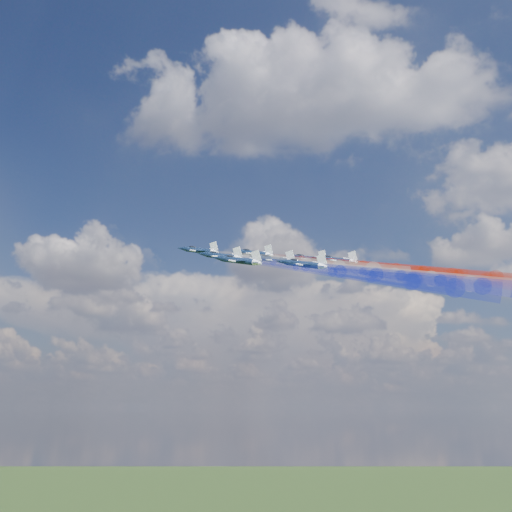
% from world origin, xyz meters
% --- Properties ---
extents(jet_lead, '(13.99, 11.84, 7.85)m').
position_xyz_m(jet_lead, '(1.59, 14.00, 127.80)').
color(jet_lead, black).
extents(trail_lead, '(44.98, 12.32, 14.01)m').
position_xyz_m(trail_lead, '(28.42, 9.41, 122.09)').
color(trail_lead, white).
extents(jet_inner_left, '(13.99, 11.84, 7.85)m').
position_xyz_m(jet_inner_left, '(9.95, 5.25, 123.83)').
color(jet_inner_left, black).
extents(trail_inner_left, '(44.98, 12.32, 14.01)m').
position_xyz_m(trail_inner_left, '(36.78, 0.67, 118.12)').
color(trail_inner_left, '#1926D5').
extents(jet_inner_right, '(13.99, 11.84, 7.85)m').
position_xyz_m(jet_inner_right, '(13.38, 20.63, 127.97)').
color(jet_inner_right, black).
extents(trail_inner_right, '(44.98, 12.32, 14.01)m').
position_xyz_m(trail_inner_right, '(40.22, 16.05, 122.26)').
color(trail_inner_right, red).
extents(jet_outer_left, '(13.99, 11.84, 7.85)m').
position_xyz_m(jet_outer_left, '(16.68, -4.46, 120.23)').
color(jet_outer_left, black).
extents(trail_outer_left, '(44.98, 12.32, 14.01)m').
position_xyz_m(trail_outer_left, '(43.51, -9.04, 114.52)').
color(trail_outer_left, '#1926D5').
extents(jet_center_third, '(13.99, 11.84, 7.85)m').
position_xyz_m(jet_center_third, '(20.57, 11.03, 123.74)').
color(jet_center_third, black).
extents(trail_center_third, '(44.98, 12.32, 14.01)m').
position_xyz_m(trail_center_third, '(47.40, 6.44, 118.03)').
color(trail_center_third, white).
extents(jet_outer_right, '(13.99, 11.84, 7.85)m').
position_xyz_m(jet_outer_right, '(25.55, 27.38, 127.51)').
color(jet_outer_right, black).
extents(trail_outer_right, '(44.98, 12.32, 14.01)m').
position_xyz_m(trail_outer_right, '(52.38, 22.80, 121.80)').
color(trail_outer_right, red).
extents(jet_rear_left, '(13.99, 11.84, 7.85)m').
position_xyz_m(jet_rear_left, '(29.17, 0.80, 119.92)').
color(jet_rear_left, black).
extents(trail_rear_left, '(44.98, 12.32, 14.01)m').
position_xyz_m(trail_rear_left, '(56.00, -3.78, 114.21)').
color(trail_rear_left, '#1926D5').
extents(jet_rear_right, '(13.99, 11.84, 7.85)m').
position_xyz_m(jet_rear_right, '(33.75, 18.87, 124.66)').
color(jet_rear_right, black).
extents(trail_rear_right, '(44.98, 12.32, 14.01)m').
position_xyz_m(trail_rear_right, '(60.59, 14.29, 118.95)').
color(trail_rear_right, red).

